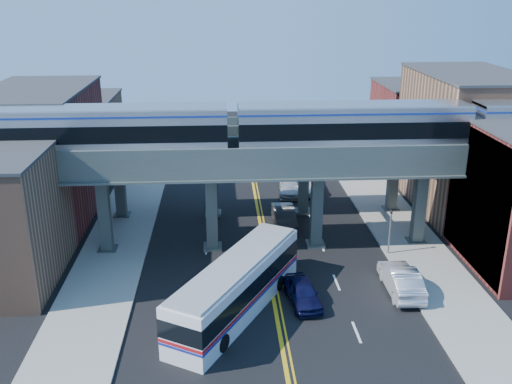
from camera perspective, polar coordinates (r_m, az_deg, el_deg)
ground at (r=37.44m, az=1.78°, el=-10.71°), size 120.00×120.00×0.00m
sidewalk_west at (r=46.92m, az=-13.56°, el=-4.60°), size 5.00×70.00×0.16m
sidewalk_east at (r=48.44m, az=14.37°, el=-3.88°), size 5.00×70.00×0.16m
building_west_b at (r=52.29m, az=-20.56°, el=3.52°), size 8.00×14.00×11.00m
building_west_c at (r=64.79m, az=-17.26°, el=5.47°), size 8.00×10.00×8.00m
building_east_b at (r=54.35m, az=20.09°, el=4.71°), size 8.00×14.00×12.00m
building_east_c at (r=66.45m, az=15.63°, el=6.41°), size 8.00×10.00×9.00m
mural_panel at (r=42.67m, az=21.18°, el=-1.12°), size 0.10×9.50×9.50m
elevated_viaduct_near at (r=42.15m, az=0.87°, el=2.48°), size 52.00×3.60×7.40m
elevated_viaduct_far at (r=48.87m, az=0.24°, el=4.91°), size 52.00×3.60×7.40m
transit_train at (r=42.35m, az=9.65°, el=6.46°), size 51.71×3.25×3.79m
stop_sign at (r=39.27m, az=1.84°, el=-6.26°), size 0.76×0.09×2.63m
traffic_signal at (r=43.41m, az=13.27°, el=-3.41°), size 0.15×0.18×4.10m
transit_bus at (r=35.44m, az=-1.95°, el=-9.48°), size 8.72×12.38×3.26m
car_lane_a at (r=36.83m, az=4.69°, el=-9.99°), size 2.32×4.57×1.49m
car_lane_b at (r=48.12m, az=2.81°, el=-2.46°), size 1.86×5.02×1.64m
car_lane_c at (r=56.66m, az=4.86°, el=0.97°), size 2.80×5.94×1.64m
car_lane_d at (r=55.60m, az=3.41°, el=0.54°), size 2.57×5.24×1.47m
car_parked_curb at (r=39.10m, az=14.31°, el=-8.48°), size 1.94×5.40×1.77m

